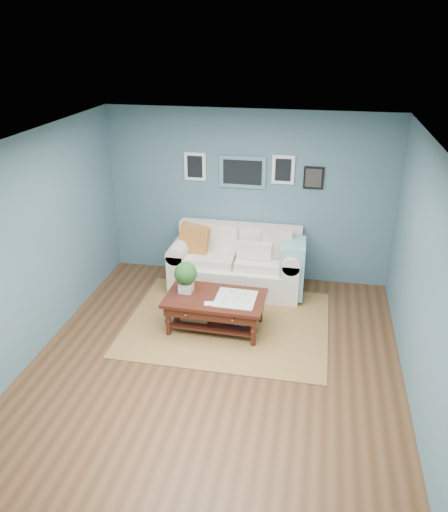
# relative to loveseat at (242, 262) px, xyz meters

# --- Properties ---
(room_shell) EXTENTS (5.00, 5.02, 2.70)m
(room_shell) POSITION_rel_loveseat_xyz_m (-0.00, -1.97, 0.93)
(room_shell) COLOR brown
(room_shell) RESTS_ON ground
(area_rug) EXTENTS (2.76, 2.21, 0.01)m
(area_rug) POSITION_rel_loveseat_xyz_m (-0.02, -1.11, -0.43)
(area_rug) COLOR brown
(area_rug) RESTS_ON ground
(loveseat) EXTENTS (2.06, 0.94, 1.06)m
(loveseat) POSITION_rel_loveseat_xyz_m (0.00, 0.00, 0.00)
(loveseat) COLOR white
(loveseat) RESTS_ON ground
(coffee_table) EXTENTS (1.34, 0.80, 0.93)m
(coffee_table) POSITION_rel_loveseat_xyz_m (-0.23, -1.25, -0.02)
(coffee_table) COLOR black
(coffee_table) RESTS_ON ground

